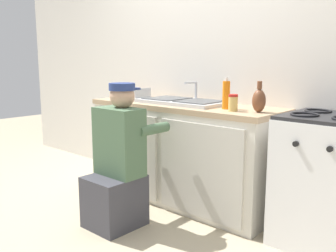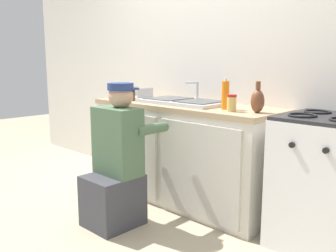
# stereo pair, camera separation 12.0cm
# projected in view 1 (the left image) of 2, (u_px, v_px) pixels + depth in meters

# --- Properties ---
(ground_plane) EXTENTS (12.00, 12.00, 0.00)m
(ground_plane) POSITION_uv_depth(u_px,v_px,m) (160.00, 208.00, 3.27)
(ground_plane) COLOR tan
(back_wall) EXTENTS (6.00, 0.10, 2.50)m
(back_wall) POSITION_uv_depth(u_px,v_px,m) (207.00, 63.00, 3.53)
(back_wall) COLOR silver
(back_wall) RESTS_ON ground_plane
(counter_cabinet) EXTENTS (1.78, 0.62, 0.85)m
(counter_cabinet) POSITION_uv_depth(u_px,v_px,m) (182.00, 155.00, 3.41)
(counter_cabinet) COLOR silver
(counter_cabinet) RESTS_ON ground_plane
(countertop) EXTENTS (1.82, 0.62, 0.04)m
(countertop) POSITION_uv_depth(u_px,v_px,m) (183.00, 106.00, 3.34)
(countertop) COLOR tan
(countertop) RESTS_ON counter_cabinet
(sink_double_basin) EXTENTS (0.80, 0.44, 0.19)m
(sink_double_basin) POSITION_uv_depth(u_px,v_px,m) (183.00, 101.00, 3.33)
(sink_double_basin) COLOR silver
(sink_double_basin) RESTS_ON countertop
(stove_range) EXTENTS (0.60, 0.62, 0.92)m
(stove_range) POSITION_uv_depth(u_px,v_px,m) (327.00, 181.00, 2.57)
(stove_range) COLOR white
(stove_range) RESTS_ON ground_plane
(plumber_person) EXTENTS (0.42, 0.61, 1.10)m
(plumber_person) POSITION_uv_depth(u_px,v_px,m) (118.00, 167.00, 2.88)
(plumber_person) COLOR #3F3F47
(plumber_person) RESTS_ON ground_plane
(spice_bottle_pepper) EXTENTS (0.04, 0.04, 0.10)m
(spice_bottle_pepper) POSITION_uv_depth(u_px,v_px,m) (132.00, 96.00, 3.52)
(spice_bottle_pepper) COLOR #513823
(spice_bottle_pepper) RESTS_ON countertop
(soap_bottle_orange) EXTENTS (0.06, 0.06, 0.25)m
(soap_bottle_orange) POSITION_uv_depth(u_px,v_px,m) (226.00, 95.00, 2.94)
(soap_bottle_orange) COLOR orange
(soap_bottle_orange) RESTS_ON countertop
(dish_rack_tray) EXTENTS (0.28, 0.22, 0.11)m
(dish_rack_tray) POSITION_uv_depth(u_px,v_px,m) (135.00, 96.00, 3.76)
(dish_rack_tray) COLOR #B2B7BC
(dish_rack_tray) RESTS_ON countertop
(condiment_jar) EXTENTS (0.07, 0.07, 0.13)m
(condiment_jar) POSITION_uv_depth(u_px,v_px,m) (233.00, 103.00, 2.82)
(condiment_jar) COLOR #DBB760
(condiment_jar) RESTS_ON countertop
(vase_decorative) EXTENTS (0.10, 0.10, 0.23)m
(vase_decorative) POSITION_uv_depth(u_px,v_px,m) (259.00, 100.00, 2.76)
(vase_decorative) COLOR brown
(vase_decorative) RESTS_ON countertop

